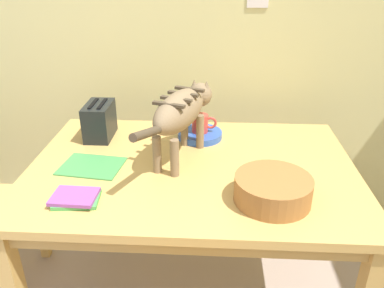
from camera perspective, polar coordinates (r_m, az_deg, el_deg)
wall_rear at (r=2.23m, az=-2.00°, el=18.35°), size 4.61×0.11×2.50m
dining_table at (r=1.71m, az=0.00°, el=-5.52°), size 1.39×0.96×0.73m
cat at (r=1.65m, az=-1.48°, el=4.87°), size 0.27×0.65×0.30m
saucer_bowl at (r=1.91m, az=1.16°, el=1.38°), size 0.22×0.22×0.03m
coffee_mug at (r=1.89m, az=1.29°, el=3.03°), size 0.12×0.08×0.09m
magazine at (r=1.71m, az=-14.44°, el=-3.14°), size 0.28×0.22×0.01m
book_stack at (r=1.49m, az=-16.62°, el=-7.57°), size 0.17×0.14×0.03m
wicker_basket at (r=1.45m, az=11.73°, el=-6.46°), size 0.28×0.28×0.10m
toaster at (r=1.95m, az=-13.36°, el=3.34°), size 0.12×0.20×0.18m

